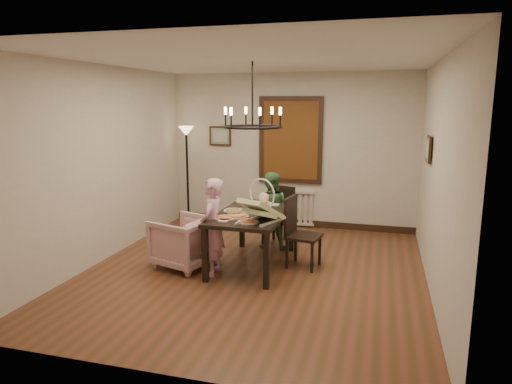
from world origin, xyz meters
The scene contains 17 objects.
room_shell centered at (0.00, 0.37, 1.40)m, with size 4.51×5.00×2.81m.
dining_table centered at (-0.09, 0.26, 0.69)m, with size 0.95×1.66×0.77m.
chair_far centered at (0.03, 1.34, 0.47)m, with size 0.41×0.41×0.94m, color black, non-canonical shape.
chair_right centered at (0.62, 0.39, 0.50)m, with size 0.44×0.44×1.00m, color black, non-canonical shape.
armchair centered at (-1.01, -0.02, 0.35)m, with size 0.76×0.78×0.70m, color beige.
elderly_woman centered at (-0.52, -0.20, 0.54)m, with size 0.39×0.26×1.08m, color #DB9ABA.
seated_man centered at (-0.04, 1.09, 0.51)m, with size 0.49×0.38×1.01m, color #467647.
baby_bouncer centered at (0.16, -0.22, 0.96)m, with size 0.42×0.59×0.39m, color beige, non-canonical shape.
salad_bowl centered at (-0.30, 0.07, 0.81)m, with size 0.31×0.31×0.08m, color white.
pizza_platter centered at (-0.21, -0.06, 0.79)m, with size 0.31×0.31×0.04m, color tan.
drinking_glass centered at (-0.01, 0.24, 0.83)m, with size 0.06×0.06×0.12m, color silver.
window_blinds centered at (0.00, 2.46, 1.60)m, with size 1.00×0.03×1.40m, color brown.
radiator centered at (0.00, 2.48, 0.35)m, with size 0.92×0.12×0.62m, color silver, non-canonical shape.
picture_back centered at (-1.35, 2.47, 1.65)m, with size 0.42×0.03×0.36m, color black.
picture_right centered at (2.21, 0.90, 1.65)m, with size 0.42×0.03×0.36m, color black.
floor_lamp centered at (-1.90, 2.15, 0.90)m, with size 0.30×0.30×1.80m, color black, non-canonical shape.
chandelier centered at (-0.09, 0.26, 1.95)m, with size 0.80×0.80×0.04m, color black.
Camera 1 is at (1.60, -5.66, 2.27)m, focal length 32.00 mm.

